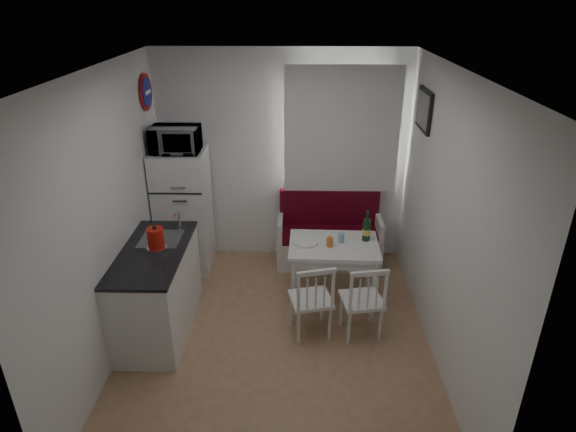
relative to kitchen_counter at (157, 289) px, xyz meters
name	(u,v)px	position (x,y,z in m)	size (l,w,h in m)	color
floor	(277,338)	(1.20, -0.16, -0.46)	(3.00, 3.50, 0.02)	#9B7252
ceiling	(274,70)	(1.20, -0.16, 2.14)	(3.00, 3.50, 0.02)	white
wall_back	(282,159)	(1.20, 1.59, 0.84)	(3.00, 0.02, 2.60)	white
wall_front	(262,357)	(1.20, -1.91, 0.84)	(3.00, 0.02, 2.60)	white
wall_left	(108,220)	(-0.30, -0.16, 0.84)	(0.02, 3.50, 2.60)	white
wall_right	(446,223)	(2.70, -0.16, 0.84)	(0.02, 3.50, 2.60)	white
window	(341,134)	(1.90, 1.56, 1.17)	(1.22, 0.06, 1.47)	white
curtain	(342,131)	(1.90, 1.49, 1.22)	(1.35, 0.02, 1.50)	white
kitchen_counter	(157,289)	(0.00, 0.00, 0.00)	(0.62, 1.32, 1.16)	white
wall_sign	(147,92)	(-0.27, 1.29, 1.69)	(0.40, 0.40, 0.03)	navy
picture_frame	(424,110)	(2.67, 0.94, 1.59)	(0.04, 0.52, 0.42)	black
bench	(329,240)	(1.79, 1.35, -0.15)	(1.30, 0.50, 0.93)	white
dining_table	(334,251)	(1.78, 0.52, 0.18)	(0.97, 0.69, 0.71)	white
chair_left	(311,295)	(1.53, -0.14, 0.06)	(0.47, 0.45, 0.45)	white
chair_right	(364,295)	(2.03, -0.14, 0.06)	(0.45, 0.43, 0.45)	white
fridge	(184,211)	(0.02, 1.24, 0.30)	(0.60, 0.60, 1.50)	white
microwave	(175,139)	(0.02, 1.19, 1.19)	(0.53, 0.36, 0.30)	white
kettle	(156,239)	(0.05, 0.01, 0.57)	(0.19, 0.19, 0.25)	red
wine_bottle	(367,226)	(2.13, 0.62, 0.43)	(0.09, 0.09, 0.34)	#123919
drinking_glass_orange	(330,242)	(1.73, 0.47, 0.31)	(0.07, 0.07, 0.11)	orange
drinking_glass_blue	(341,238)	(1.86, 0.57, 0.31)	(0.06, 0.06, 0.10)	#7DB6D5
plate	(306,242)	(1.48, 0.54, 0.27)	(0.27, 0.27, 0.02)	white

